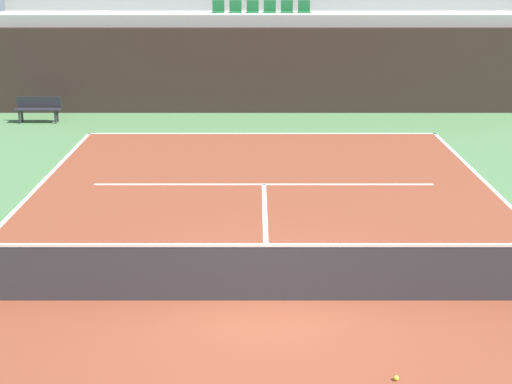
{
  "coord_description": "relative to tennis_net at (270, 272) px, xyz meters",
  "views": [
    {
      "loc": [
        -0.19,
        -10.69,
        5.19
      ],
      "look_at": [
        -0.24,
        2.0,
        1.2
      ],
      "focal_mm": 51.58,
      "sensor_mm": 36.0,
      "label": 1
    }
  ],
  "objects": [
    {
      "name": "seating_row_lower",
      "position": [
        0.0,
        16.9,
        3.02
      ],
      "size": [
        3.58,
        0.44,
        0.44
      ],
      "color": "#1E6633",
      "rests_on": "stands_tier_lower"
    },
    {
      "name": "baseline_far",
      "position": [
        0.0,
        11.95,
        -0.5
      ],
      "size": [
        11.0,
        0.1,
        0.0
      ],
      "primitive_type": "cube",
      "color": "white",
      "rests_on": "court_surface"
    },
    {
      "name": "player_bench",
      "position": [
        -7.52,
        13.73,
        -0.0
      ],
      "size": [
        1.5,
        0.4,
        0.85
      ],
      "color": "#232328",
      "rests_on": "ground_plane"
    },
    {
      "name": "court_surface",
      "position": [
        0.0,
        0.0,
        -0.5
      ],
      "size": [
        11.0,
        24.0,
        0.01
      ],
      "primitive_type": "cube",
      "color": "brown",
      "rests_on": "ground_plane"
    },
    {
      "name": "stands_tier_lower",
      "position": [
        0.0,
        16.8,
        1.2
      ],
      "size": [
        19.45,
        2.4,
        3.41
      ],
      "primitive_type": "cube",
      "color": "#9E9E99",
      "rests_on": "ground_plane"
    },
    {
      "name": "tennis_net",
      "position": [
        0.0,
        0.0,
        0.0
      ],
      "size": [
        11.08,
        0.08,
        1.07
      ],
      "color": "black",
      "rests_on": "court_surface"
    },
    {
      "name": "tennis_ball_0",
      "position": [
        1.62,
        -2.36,
        -0.47
      ],
      "size": [
        0.07,
        0.07,
        0.07
      ],
      "primitive_type": "sphere",
      "color": "#CCE033",
      "rests_on": "court_surface"
    },
    {
      "name": "back_wall",
      "position": [
        0.0,
        15.45,
        0.99
      ],
      "size": [
        19.45,
        0.3,
        2.99
      ],
      "primitive_type": "cube",
      "color": "#33231E",
      "rests_on": "ground_plane"
    },
    {
      "name": "centre_service_line",
      "position": [
        0.0,
        3.2,
        -0.5
      ],
      "size": [
        0.1,
        6.4,
        0.0
      ],
      "primitive_type": "cube",
      "color": "white",
      "rests_on": "court_surface"
    },
    {
      "name": "ground_plane",
      "position": [
        0.0,
        0.0,
        -0.51
      ],
      "size": [
        80.0,
        80.0,
        0.0
      ],
      "primitive_type": "plane",
      "color": "#477042"
    },
    {
      "name": "service_line_far",
      "position": [
        0.0,
        6.4,
        -0.5
      ],
      "size": [
        8.26,
        0.1,
        0.0
      ],
      "primitive_type": "cube",
      "color": "white",
      "rests_on": "court_surface"
    },
    {
      "name": "stands_tier_upper",
      "position": [
        0.0,
        19.2,
        1.68
      ],
      "size": [
        19.45,
        2.4,
        4.37
      ],
      "primitive_type": "cube",
      "color": "#9E9E99",
      "rests_on": "ground_plane"
    }
  ]
}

